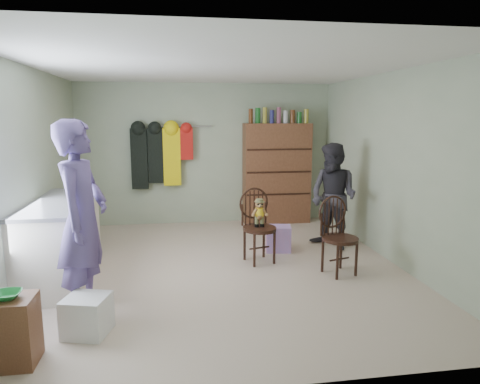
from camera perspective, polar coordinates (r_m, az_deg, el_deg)
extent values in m
plane|color=beige|center=(5.57, -2.26, -10.09)|extent=(5.00, 5.00, 0.00)
plane|color=#A9B598|center=(7.75, -4.47, 5.05)|extent=(4.50, 0.00, 4.50)
plane|color=#A9B598|center=(5.50, -26.35, 2.03)|extent=(0.00, 5.00, 5.00)
plane|color=#A9B598|center=(5.97, 19.69, 3.02)|extent=(0.00, 5.00, 5.00)
plane|color=white|center=(5.27, -2.45, 16.38)|extent=(5.00, 5.00, 0.00)
cube|color=silver|center=(5.57, -22.75, -6.03)|extent=(0.60, 1.80, 0.90)
cube|color=slate|center=(5.47, -23.08, -1.29)|extent=(0.64, 1.86, 0.04)
cylinder|color=#99999E|center=(5.06, -20.59, -6.42)|extent=(0.02, 0.02, 0.14)
cylinder|color=#99999E|center=(5.91, -18.86, -3.99)|extent=(0.02, 0.02, 0.14)
cube|color=brown|center=(3.91, -28.28, -16.06)|extent=(0.38, 0.33, 0.54)
imported|color=green|center=(3.80, -28.65, -11.99)|extent=(0.21, 0.21, 0.05)
cube|color=white|center=(4.18, -19.72, -15.22)|extent=(0.44, 0.43, 0.35)
cylinder|color=#361D13|center=(5.66, 2.62, -4.91)|extent=(0.54, 0.54, 0.04)
cylinder|color=#361D13|center=(5.54, 1.93, -7.82)|extent=(0.03, 0.03, 0.44)
cylinder|color=#361D13|center=(5.67, 4.59, -7.43)|extent=(0.03, 0.03, 0.44)
cylinder|color=#361D13|center=(5.80, 0.61, -6.99)|extent=(0.03, 0.03, 0.44)
cylinder|color=#361D13|center=(5.93, 3.18, -6.65)|extent=(0.03, 0.03, 0.44)
torus|color=#361D13|center=(5.74, 1.86, -1.49)|extent=(0.42, 0.14, 0.42)
cylinder|color=#361D13|center=(5.69, 0.31, -3.08)|extent=(0.03, 0.03, 0.29)
cylinder|color=#361D13|center=(5.84, 3.43, -2.76)|extent=(0.03, 0.03, 0.29)
cylinder|color=yellow|center=(5.63, 2.60, -2.69)|extent=(0.12, 0.12, 0.11)
cylinder|color=#475128|center=(5.66, 2.59, -3.80)|extent=(0.07, 0.07, 0.17)
sphere|color=#9E7042|center=(5.61, 2.61, -1.63)|extent=(0.11, 0.11, 0.11)
cylinder|color=#475128|center=(5.60, 2.61, -1.12)|extent=(0.09, 0.09, 0.04)
cube|color=black|center=(5.56, 2.71, -1.65)|extent=(0.08, 0.01, 0.02)
cylinder|color=#361D13|center=(5.38, 13.22, -6.12)|extent=(0.53, 0.53, 0.04)
cylinder|color=#361D13|center=(5.26, 12.86, -9.15)|extent=(0.03, 0.03, 0.42)
cylinder|color=#361D13|center=(5.43, 15.24, -8.63)|extent=(0.03, 0.03, 0.42)
cylinder|color=#361D13|center=(5.48, 10.96, -8.29)|extent=(0.03, 0.03, 0.42)
cylinder|color=#361D13|center=(5.64, 13.30, -7.83)|extent=(0.03, 0.03, 0.42)
torus|color=#361D13|center=(5.43, 12.24, -2.60)|extent=(0.40, 0.14, 0.41)
cylinder|color=#361D13|center=(5.36, 10.79, -4.28)|extent=(0.03, 0.03, 0.28)
cylinder|color=#361D13|center=(5.56, 13.64, -3.87)|extent=(0.03, 0.03, 0.28)
cube|color=pink|center=(6.22, 5.13, -6.20)|extent=(0.39, 0.33, 0.37)
imported|color=#5D4C8C|center=(4.34, -20.27, -3.48)|extent=(0.56, 0.76, 1.90)
imported|color=#2D2B33|center=(6.35, 12.33, -0.58)|extent=(0.90, 0.95, 1.55)
cube|color=brown|center=(7.79, 4.90, 2.48)|extent=(1.20, 0.38, 1.80)
cube|color=#361D13|center=(7.66, 5.19, -0.30)|extent=(1.16, 0.02, 0.03)
cube|color=#361D13|center=(7.60, 5.24, 2.67)|extent=(1.16, 0.02, 0.03)
cube|color=#361D13|center=(7.56, 5.29, 5.68)|extent=(1.16, 0.02, 0.03)
cylinder|color=#592D14|center=(7.52, 1.44, 10.09)|extent=(0.08, 0.08, 0.25)
cylinder|color=#19591E|center=(7.55, 2.39, 10.14)|extent=(0.09, 0.09, 0.27)
cylinder|color=#A59933|center=(7.57, 3.33, 10.16)|extent=(0.07, 0.07, 0.28)
cylinder|color=navy|center=(7.60, 4.26, 9.97)|extent=(0.08, 0.08, 0.23)
cylinder|color=#8C3F59|center=(7.63, 5.19, 10.14)|extent=(0.08, 0.08, 0.28)
cylinder|color=#B2B2B7|center=(7.66, 6.11, 9.91)|extent=(0.09, 0.09, 0.22)
cylinder|color=#592D14|center=(7.69, 7.03, 9.95)|extent=(0.08, 0.08, 0.23)
cylinder|color=#19591E|center=(7.73, 7.93, 9.80)|extent=(0.08, 0.08, 0.20)
cylinder|color=#A59933|center=(7.76, 8.83, 9.96)|extent=(0.08, 0.08, 0.25)
cylinder|color=#99999E|center=(7.65, -7.51, 8.68)|extent=(1.00, 0.02, 0.02)
cube|color=black|center=(7.64, -13.27, 4.33)|extent=(0.28, 0.10, 1.05)
cube|color=black|center=(7.62, -11.18, 4.77)|extent=(0.26, 0.10, 0.95)
cube|color=yellow|center=(7.61, -9.06, 4.64)|extent=(0.30, 0.10, 1.00)
cube|color=red|center=(7.60, -7.14, 6.38)|extent=(0.22, 0.10, 0.55)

